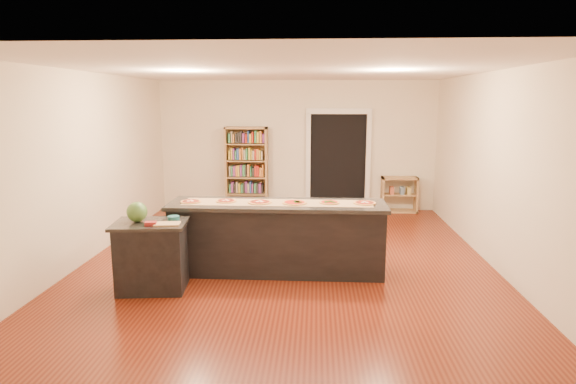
# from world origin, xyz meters

# --- Properties ---
(room) EXTENTS (6.00, 7.00, 2.80)m
(room) POSITION_xyz_m (0.00, 0.00, 1.40)
(room) COLOR beige
(room) RESTS_ON ground
(doorway) EXTENTS (1.40, 0.09, 2.21)m
(doorway) POSITION_xyz_m (0.90, 3.46, 1.20)
(doorway) COLOR black
(doorway) RESTS_ON room
(kitchen_island) EXTENTS (2.99, 0.81, 0.99)m
(kitchen_island) POSITION_xyz_m (-0.10, -0.55, 0.50)
(kitchen_island) COLOR black
(kitchen_island) RESTS_ON ground
(side_counter) EXTENTS (0.89, 0.65, 0.88)m
(side_counter) POSITION_xyz_m (-1.64, -1.30, 0.45)
(side_counter) COLOR black
(side_counter) RESTS_ON ground
(bookshelf) EXTENTS (0.91, 0.32, 1.82)m
(bookshelf) POSITION_xyz_m (-1.08, 3.29, 0.91)
(bookshelf) COLOR tan
(bookshelf) RESTS_ON ground
(low_shelf) EXTENTS (0.76, 0.33, 0.76)m
(low_shelf) POSITION_xyz_m (2.22, 3.29, 0.38)
(low_shelf) COLOR tan
(low_shelf) RESTS_ON ground
(waste_bin) EXTENTS (0.22, 0.22, 0.32)m
(waste_bin) POSITION_xyz_m (-0.39, 3.08, 0.16)
(waste_bin) COLOR #6981EB
(waste_bin) RESTS_ON ground
(kraft_paper) EXTENTS (2.60, 0.47, 0.00)m
(kraft_paper) POSITION_xyz_m (-0.10, -0.54, 0.99)
(kraft_paper) COLOR #9E8351
(kraft_paper) RESTS_ON kitchen_island
(watermelon) EXTENTS (0.25, 0.25, 0.25)m
(watermelon) POSITION_xyz_m (-1.80, -1.29, 1.01)
(watermelon) COLOR #144214
(watermelon) RESTS_ON side_counter
(cutting_board) EXTENTS (0.33, 0.24, 0.02)m
(cutting_board) POSITION_xyz_m (-1.38, -1.41, 0.89)
(cutting_board) COLOR tan
(cutting_board) RESTS_ON side_counter
(package_red) EXTENTS (0.15, 0.12, 0.05)m
(package_red) POSITION_xyz_m (-1.57, -1.46, 0.91)
(package_red) COLOR maroon
(package_red) RESTS_ON side_counter
(package_teal) EXTENTS (0.15, 0.15, 0.06)m
(package_teal) POSITION_xyz_m (-1.37, -1.19, 0.91)
(package_teal) COLOR #195966
(package_teal) RESTS_ON side_counter
(pizza_a) EXTENTS (0.30, 0.30, 0.02)m
(pizza_a) POSITION_xyz_m (-1.30, -0.59, 1.00)
(pizza_a) COLOR tan
(pizza_a) RESTS_ON kitchen_island
(pizza_b) EXTENTS (0.29, 0.29, 0.02)m
(pizza_b) POSITION_xyz_m (-0.82, -0.52, 1.00)
(pizza_b) COLOR tan
(pizza_b) RESTS_ON kitchen_island
(pizza_c) EXTENTS (0.33, 0.33, 0.02)m
(pizza_c) POSITION_xyz_m (-0.34, -0.57, 1.00)
(pizza_c) COLOR tan
(pizza_c) RESTS_ON kitchen_island
(pizza_d) EXTENTS (0.34, 0.34, 0.02)m
(pizza_d) POSITION_xyz_m (0.13, -0.58, 1.00)
(pizza_d) COLOR tan
(pizza_d) RESTS_ON kitchen_island
(pizza_e) EXTENTS (0.28, 0.28, 0.02)m
(pizza_e) POSITION_xyz_m (0.61, -0.53, 1.00)
(pizza_e) COLOR tan
(pizza_e) RESTS_ON kitchen_island
(pizza_f) EXTENTS (0.30, 0.30, 0.02)m
(pizza_f) POSITION_xyz_m (1.09, -0.53, 1.00)
(pizza_f) COLOR tan
(pizza_f) RESTS_ON kitchen_island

